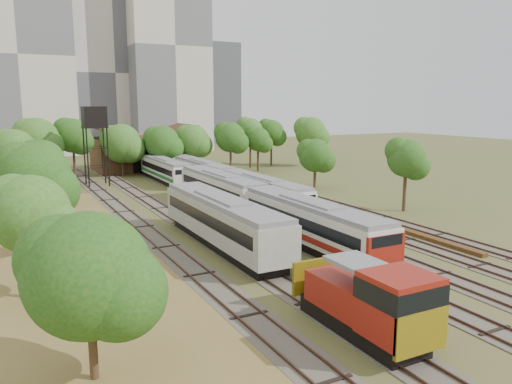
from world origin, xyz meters
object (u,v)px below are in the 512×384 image
railcar_red_set (259,204)px  water_tower (94,119)px  railcar_green_set (203,172)px  shunter_locomotive (374,304)px

railcar_red_set → water_tower: 32.45m
railcar_red_set → water_tower: water_tower is taller
railcar_green_set → shunter_locomotive: shunter_locomotive is taller
railcar_green_set → water_tower: water_tower is taller
railcar_green_set → shunter_locomotive: bearing=-102.0°
shunter_locomotive → water_tower: bearing=93.4°
shunter_locomotive → water_tower: size_ratio=0.75×
railcar_red_set → railcar_green_set: (4.00, 24.16, -0.21)m
water_tower → railcar_red_set: bearing=-73.1°
railcar_red_set → railcar_green_set: bearing=80.6°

